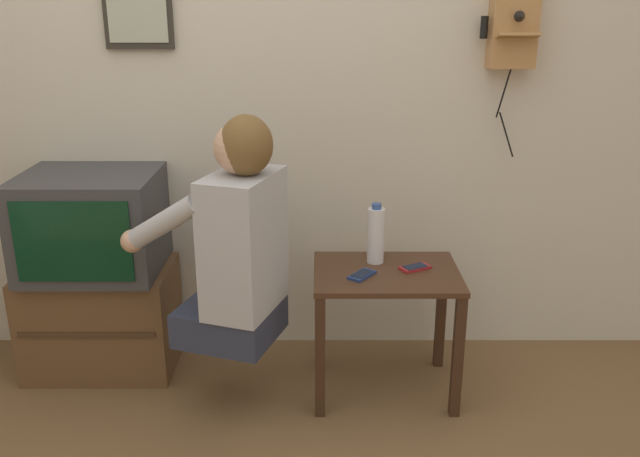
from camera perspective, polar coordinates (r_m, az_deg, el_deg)
wall_back at (r=3.00m, az=-4.75°, el=12.83°), size 6.80×0.05×2.55m
side_table at (r=2.79m, az=5.74°, el=-5.70°), size 0.59×0.44×0.54m
person at (r=2.57m, az=-6.87°, el=-0.98°), size 0.62×0.51×0.89m
tv_stand at (r=3.19m, az=-17.71°, el=-7.14°), size 0.64×0.41×0.47m
television at (r=3.04m, az=-18.33°, el=0.61°), size 0.56×0.53×0.42m
wall_phone_antique at (r=3.00m, az=16.19°, el=16.46°), size 0.23×0.18×0.79m
framed_picture at (r=3.03m, az=-14.97°, el=18.11°), size 0.28×0.03×0.39m
cell_phone_held at (r=2.69m, az=3.74°, el=-3.92°), size 0.12×0.14×0.01m
cell_phone_spare at (r=2.78m, az=8.19°, el=-3.28°), size 0.14×0.11×0.01m
water_bottle at (r=2.79m, az=4.92°, el=-0.54°), size 0.07×0.07×0.25m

